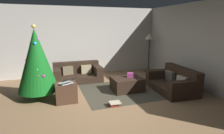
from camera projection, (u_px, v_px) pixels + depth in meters
name	position (u px, v px, depth m)	size (l,w,h in m)	color
ground_plane	(104.00, 104.00, 4.65)	(6.40, 6.40, 0.00)	#93704C
rear_partition	(80.00, 41.00, 7.26)	(6.40, 0.12, 2.60)	beige
corner_partition	(208.00, 47.00, 5.36)	(0.12, 6.40, 2.60)	beige
couch_left	(77.00, 74.00, 6.57)	(1.62, 0.93, 0.64)	#332319
couch_right	(174.00, 82.00, 5.53)	(1.04, 1.61, 0.70)	#332319
ottoman	(127.00, 84.00, 5.55)	(0.87, 0.67, 0.39)	#332319
gift_box	(130.00, 75.00, 5.56)	(0.18, 0.15, 0.14)	#B23F8C
tv_remote	(135.00, 78.00, 5.48)	(0.05, 0.16, 0.02)	black
christmas_tree	(37.00, 60.00, 4.83)	(1.04, 1.04, 1.93)	brown
side_table	(66.00, 93.00, 4.73)	(0.52, 0.44, 0.48)	#4C3323
laptop	(67.00, 82.00, 4.62)	(0.46, 0.49, 0.18)	silver
book_stack	(114.00, 104.00, 4.51)	(0.28, 0.23, 0.11)	#B7332D
corner_lamp	(149.00, 39.00, 7.65)	(0.36, 0.36, 1.59)	black
area_rug	(127.00, 90.00, 5.59)	(2.60, 2.00, 0.01)	#444132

